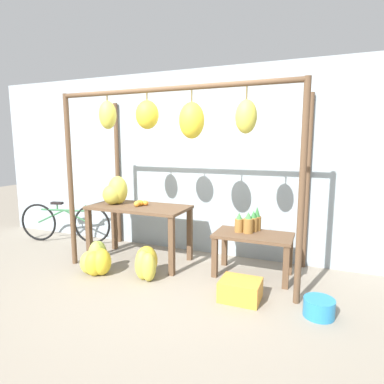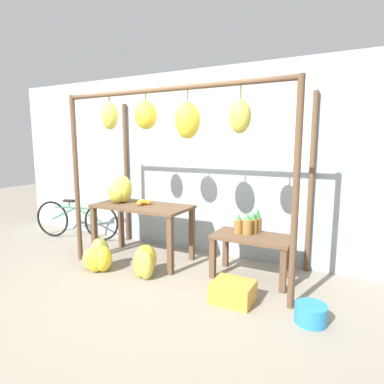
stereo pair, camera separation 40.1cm
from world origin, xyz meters
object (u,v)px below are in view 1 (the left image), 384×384
(orange_pile, at_px, (141,203))
(parked_bicycle, at_px, (65,222))
(blue_bucket, at_px, (319,308))
(banana_pile_ground_right, at_px, (146,263))
(pineapple_cluster, at_px, (250,222))
(banana_pile_on_table, at_px, (115,192))
(fruit_crate_white, at_px, (240,290))
(banana_pile_ground_left, at_px, (97,260))

(orange_pile, relative_size, parked_bicycle, 0.12)
(blue_bucket, relative_size, parked_bicycle, 0.19)
(banana_pile_ground_right, bearing_deg, pineapple_cluster, 29.99)
(banana_pile_on_table, xyz_separation_m, orange_pile, (0.43, 0.01, -0.14))
(parked_bicycle, bearing_deg, pineapple_cluster, -1.89)
(banana_pile_ground_right, relative_size, blue_bucket, 1.51)
(banana_pile_ground_right, distance_m, fruit_crate_white, 1.26)
(fruit_crate_white, xyz_separation_m, blue_bucket, (0.81, -0.05, -0.02))
(blue_bucket, xyz_separation_m, parked_bicycle, (-4.13, 0.94, 0.26))
(pineapple_cluster, relative_size, banana_pile_ground_left, 0.61)
(banana_pile_ground_right, relative_size, parked_bicycle, 0.28)
(pineapple_cluster, bearing_deg, blue_bucket, -42.99)
(fruit_crate_white, bearing_deg, blue_bucket, -3.32)
(banana_pile_on_table, bearing_deg, parked_bicycle, 167.90)
(fruit_crate_white, distance_m, blue_bucket, 0.81)
(fruit_crate_white, bearing_deg, banana_pile_ground_right, 175.14)
(banana_pile_on_table, height_order, parked_bicycle, banana_pile_on_table)
(banana_pile_on_table, relative_size, banana_pile_ground_right, 0.90)
(banana_pile_ground_right, xyz_separation_m, blue_bucket, (2.06, -0.15, -0.10))
(orange_pile, distance_m, parked_bicycle, 1.80)
(orange_pile, height_order, banana_pile_ground_right, orange_pile)
(fruit_crate_white, relative_size, blue_bucket, 1.44)
(pineapple_cluster, height_order, parked_bicycle, pineapple_cluster)
(orange_pile, xyz_separation_m, banana_pile_ground_left, (-0.30, -0.64, -0.67))
(banana_pile_ground_left, distance_m, banana_pile_ground_right, 0.69)
(parked_bicycle, bearing_deg, blue_bucket, -12.77)
(banana_pile_on_table, xyz_separation_m, blue_bucket, (2.86, -0.66, -0.90))
(banana_pile_ground_left, height_order, banana_pile_ground_right, banana_pile_ground_left)
(banana_pile_on_table, relative_size, banana_pile_ground_left, 0.78)
(pineapple_cluster, bearing_deg, banana_pile_ground_left, -156.43)
(banana_pile_on_table, height_order, blue_bucket, banana_pile_on_table)
(orange_pile, bearing_deg, blue_bucket, -15.38)
(blue_bucket, bearing_deg, banana_pile_on_table, 166.94)
(banana_pile_ground_left, relative_size, fruit_crate_white, 1.21)
(banana_pile_ground_right, xyz_separation_m, parked_bicycle, (-2.07, 0.78, 0.15))
(banana_pile_ground_right, bearing_deg, fruit_crate_white, -4.86)
(banana_pile_on_table, xyz_separation_m, fruit_crate_white, (2.05, -0.62, -0.88))
(banana_pile_on_table, bearing_deg, orange_pile, 0.80)
(banana_pile_on_table, xyz_separation_m, parked_bicycle, (-1.27, 0.27, -0.65))
(pineapple_cluster, bearing_deg, banana_pile_on_table, -175.18)
(banana_pile_ground_left, relative_size, banana_pile_ground_right, 1.16)
(orange_pile, height_order, pineapple_cluster, orange_pile)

